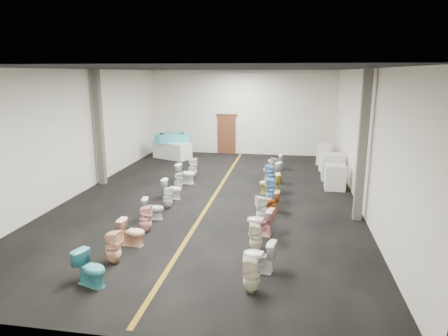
{
  "coord_description": "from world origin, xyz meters",
  "views": [
    {
      "loc": [
        2.63,
        -13.54,
        4.38
      ],
      "look_at": [
        0.21,
        1.0,
        0.84
      ],
      "focal_mm": 32.0,
      "sensor_mm": 36.0,
      "label": 1
    }
  ],
  "objects_px": {
    "display_table": "(172,150)",
    "toilet_right_0": "(252,275)",
    "toilet_right_4": "(262,209)",
    "appliance_crate_c": "(329,163)",
    "toilet_left_9": "(192,168)",
    "toilet_right_8": "(270,175)",
    "toilet_right_3": "(260,221)",
    "toilet_right_5": "(269,201)",
    "toilet_left_0": "(91,269)",
    "appliance_crate_b": "(332,167)",
    "toilet_left_2": "(132,232)",
    "toilet_left_6": "(172,189)",
    "toilet_right_1": "(259,256)",
    "toilet_left_4": "(153,208)",
    "appliance_crate_d": "(326,154)",
    "toilet_right_6": "(271,190)",
    "appliance_crate_a": "(335,177)",
    "toilet_right_11": "(275,161)",
    "toilet_left_1": "(113,247)",
    "toilet_left_7": "(178,181)",
    "toilet_right_9": "(272,171)",
    "toilet_left_8": "(186,174)",
    "toilet_right_7": "(270,184)",
    "bathtub": "(172,138)",
    "toilet_right_10": "(275,165)",
    "toilet_left_3": "(145,219)",
    "toilet_right_2": "(256,237)",
    "toilet_left_5": "(168,197)"
  },
  "relations": [
    {
      "from": "display_table",
      "to": "toilet_right_8",
      "type": "distance_m",
      "value": 6.89
    },
    {
      "from": "toilet_left_4",
      "to": "toilet_right_6",
      "type": "height_order",
      "value": "toilet_right_6"
    },
    {
      "from": "toilet_left_4",
      "to": "toilet_right_7",
      "type": "distance_m",
      "value": 4.64
    },
    {
      "from": "toilet_left_8",
      "to": "toilet_right_11",
      "type": "bearing_deg",
      "value": -42.43
    },
    {
      "from": "appliance_crate_d",
      "to": "toilet_right_7",
      "type": "bearing_deg",
      "value": -114.83
    },
    {
      "from": "toilet_left_7",
      "to": "toilet_right_1",
      "type": "bearing_deg",
      "value": -159.05
    },
    {
      "from": "toilet_left_1",
      "to": "toilet_left_7",
      "type": "xyz_separation_m",
      "value": [
        -0.14,
        6.03,
        -0.06
      ]
    },
    {
      "from": "toilet_right_0",
      "to": "toilet_right_8",
      "type": "xyz_separation_m",
      "value": [
        -0.04,
        8.04,
        0.03
      ]
    },
    {
      "from": "display_table",
      "to": "toilet_right_0",
      "type": "xyz_separation_m",
      "value": [
        5.37,
        -12.4,
        -0.04
      ]
    },
    {
      "from": "toilet_right_6",
      "to": "toilet_left_9",
      "type": "bearing_deg",
      "value": -138.98
    },
    {
      "from": "bathtub",
      "to": "toilet_right_8",
      "type": "xyz_separation_m",
      "value": [
        5.33,
        -4.37,
        -0.66
      ]
    },
    {
      "from": "toilet_left_1",
      "to": "toilet_right_4",
      "type": "height_order",
      "value": "toilet_right_4"
    },
    {
      "from": "toilet_left_9",
      "to": "toilet_right_8",
      "type": "xyz_separation_m",
      "value": [
        3.34,
        -0.64,
        -0.01
      ]
    },
    {
      "from": "toilet_right_9",
      "to": "toilet_right_10",
      "type": "bearing_deg",
      "value": -163.14
    },
    {
      "from": "appliance_crate_d",
      "to": "toilet_left_0",
      "type": "bearing_deg",
      "value": -114.92
    },
    {
      "from": "appliance_crate_d",
      "to": "toilet_left_7",
      "type": "xyz_separation_m",
      "value": [
        -5.89,
        -5.39,
        -0.17
      ]
    },
    {
      "from": "toilet_left_9",
      "to": "toilet_right_4",
      "type": "relative_size",
      "value": 1.03
    },
    {
      "from": "toilet_left_0",
      "to": "toilet_right_1",
      "type": "height_order",
      "value": "toilet_left_0"
    },
    {
      "from": "appliance_crate_d",
      "to": "toilet_left_7",
      "type": "bearing_deg",
      "value": -137.51
    },
    {
      "from": "toilet_right_1",
      "to": "appliance_crate_a",
      "type": "bearing_deg",
      "value": 171.66
    },
    {
      "from": "toilet_left_0",
      "to": "toilet_right_10",
      "type": "distance_m",
      "value": 10.84
    },
    {
      "from": "toilet_left_2",
      "to": "toilet_left_6",
      "type": "relative_size",
      "value": 0.98
    },
    {
      "from": "toilet_left_0",
      "to": "toilet_right_3",
      "type": "xyz_separation_m",
      "value": [
        3.29,
        3.27,
        0.01
      ]
    },
    {
      "from": "appliance_crate_d",
      "to": "toilet_right_6",
      "type": "height_order",
      "value": "appliance_crate_d"
    },
    {
      "from": "toilet_left_4",
      "to": "toilet_right_9",
      "type": "xyz_separation_m",
      "value": [
        3.36,
        5.18,
        0.06
      ]
    },
    {
      "from": "toilet_left_0",
      "to": "toilet_right_0",
      "type": "distance_m",
      "value": 3.36
    },
    {
      "from": "appliance_crate_c",
      "to": "toilet_left_0",
      "type": "xyz_separation_m",
      "value": [
        -5.78,
        -10.92,
        -0.02
      ]
    },
    {
      "from": "display_table",
      "to": "toilet_right_0",
      "type": "height_order",
      "value": "display_table"
    },
    {
      "from": "toilet_left_6",
      "to": "toilet_right_11",
      "type": "distance_m",
      "value": 6.22
    },
    {
      "from": "toilet_right_7",
      "to": "toilet_right_10",
      "type": "distance_m",
      "value": 3.12
    },
    {
      "from": "toilet_right_3",
      "to": "appliance_crate_a",
      "type": "bearing_deg",
      "value": 164.98
    },
    {
      "from": "toilet_right_9",
      "to": "toilet_right_10",
      "type": "relative_size",
      "value": 1.11
    },
    {
      "from": "bathtub",
      "to": "toilet_right_11",
      "type": "bearing_deg",
      "value": -40.13
    },
    {
      "from": "toilet_left_3",
      "to": "toilet_right_10",
      "type": "relative_size",
      "value": 1.09
    },
    {
      "from": "toilet_right_3",
      "to": "toilet_right_5",
      "type": "distance_m",
      "value": 1.99
    },
    {
      "from": "toilet_left_7",
      "to": "toilet_right_0",
      "type": "relative_size",
      "value": 0.9
    },
    {
      "from": "toilet_right_4",
      "to": "bathtub",
      "type": "bearing_deg",
      "value": -169.4
    },
    {
      "from": "appliance_crate_b",
      "to": "toilet_right_8",
      "type": "relative_size",
      "value": 1.33
    },
    {
      "from": "display_table",
      "to": "toilet_left_0",
      "type": "distance_m",
      "value": 12.83
    },
    {
      "from": "appliance_crate_a",
      "to": "appliance_crate_b",
      "type": "bearing_deg",
      "value": 90.0
    },
    {
      "from": "appliance_crate_a",
      "to": "toilet_left_1",
      "type": "xyz_separation_m",
      "value": [
        -5.75,
        -7.16,
        -0.07
      ]
    },
    {
      "from": "toilet_left_6",
      "to": "bathtub",
      "type": "bearing_deg",
      "value": 17.92
    },
    {
      "from": "toilet_right_0",
      "to": "toilet_right_4",
      "type": "bearing_deg",
      "value": 177.86
    },
    {
      "from": "toilet_right_4",
      "to": "appliance_crate_c",
      "type": "bearing_deg",
      "value": 137.94
    },
    {
      "from": "toilet_left_9",
      "to": "appliance_crate_a",
      "type": "bearing_deg",
      "value": -117.62
    },
    {
      "from": "toilet_left_1",
      "to": "toilet_left_8",
      "type": "relative_size",
      "value": 1.03
    },
    {
      "from": "appliance_crate_b",
      "to": "toilet_right_2",
      "type": "relative_size",
      "value": 1.49
    },
    {
      "from": "toilet_right_3",
      "to": "toilet_left_6",
      "type": "bearing_deg",
      "value": -117.48
    },
    {
      "from": "toilet_left_5",
      "to": "toilet_right_7",
      "type": "height_order",
      "value": "toilet_right_7"
    },
    {
      "from": "toilet_right_5",
      "to": "toilet_left_4",
      "type": "bearing_deg",
      "value": -68.88
    }
  ]
}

